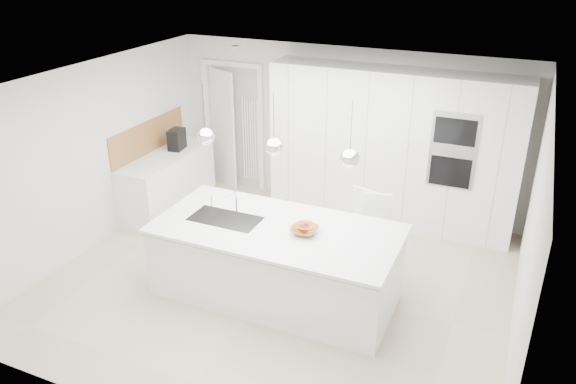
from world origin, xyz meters
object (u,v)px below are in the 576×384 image
at_px(fruit_bowl, 304,231).
at_px(bar_stool_left, 359,231).
at_px(island_base, 275,264).
at_px(bar_stool_right, 373,238).
at_px(espresso_machine, 177,139).

distance_m(fruit_bowl, bar_stool_left, 1.11).
bearing_deg(fruit_bowl, bar_stool_left, 69.42).
xyz_separation_m(island_base, bar_stool_right, (0.93, 0.87, 0.12)).
xyz_separation_m(espresso_machine, bar_stool_right, (3.46, -0.93, -0.52)).
bearing_deg(island_base, espresso_machine, 144.64).
height_order(bar_stool_left, bar_stool_right, bar_stool_right).
bearing_deg(espresso_machine, island_base, -43.45).
height_order(island_base, espresso_machine, espresso_machine).
distance_m(bar_stool_left, bar_stool_right, 0.26).
xyz_separation_m(island_base, bar_stool_left, (0.71, 1.01, 0.10)).
height_order(island_base, bar_stool_left, bar_stool_left).
bearing_deg(fruit_bowl, bar_stool_right, 54.79).
bearing_deg(bar_stool_right, fruit_bowl, -135.64).
xyz_separation_m(bar_stool_left, bar_stool_right, (0.22, -0.14, 0.02)).
relative_size(island_base, espresso_machine, 8.69).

